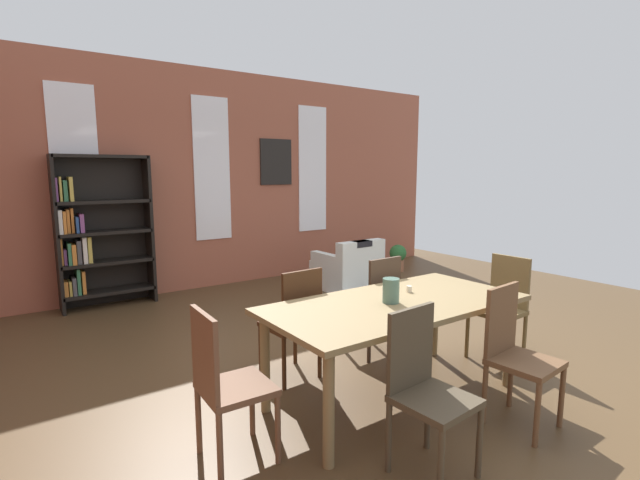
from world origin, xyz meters
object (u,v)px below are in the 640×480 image
at_px(dining_chair_head_left, 224,381).
at_px(dining_chair_head_right, 502,304).
at_px(dining_chair_far_left, 295,320).
at_px(vase_on_table, 391,291).
at_px(potted_plant_by_shelf, 303,289).
at_px(bookshelf_tall, 97,233).
at_px(dining_chair_near_right, 515,351).
at_px(dining_table, 395,312).
at_px(armchair_white, 348,270).
at_px(potted_plant_corner, 398,256).
at_px(dining_chair_far_right, 376,302).
at_px(dining_chair_near_left, 425,386).

height_order(dining_chair_head_left, dining_chair_head_right, same).
bearing_deg(dining_chair_far_left, dining_chair_head_left, -142.56).
xyz_separation_m(vase_on_table, dining_chair_head_right, (1.43, 0.00, -0.34)).
xyz_separation_m(vase_on_table, potted_plant_by_shelf, (0.73, 2.32, -0.59)).
bearing_deg(dining_chair_head_right, bookshelf_tall, 125.23).
bearing_deg(dining_chair_near_right, bookshelf_tall, 111.59).
bearing_deg(potted_plant_by_shelf, dining_chair_far_left, -125.07).
xyz_separation_m(dining_table, dining_chair_head_left, (-1.37, 0.00, -0.17)).
bearing_deg(dining_table, armchair_white, 57.40).
relative_size(dining_chair_head_right, potted_plant_by_shelf, 1.98).
bearing_deg(dining_chair_head_right, potted_plant_corner, 60.00).
distance_m(dining_chair_head_left, potted_plant_by_shelf, 3.11).
bearing_deg(potted_plant_corner, dining_chair_far_right, -137.81).
bearing_deg(dining_chair_head_left, dining_chair_far_left, 37.44).
bearing_deg(dining_chair_far_left, bookshelf_tall, 106.38).
xyz_separation_m(dining_chair_far_left, dining_chair_near_right, (0.89, -1.43, 0.00)).
bearing_deg(potted_plant_by_shelf, dining_chair_far_right, -98.11).
relative_size(dining_chair_head_left, potted_plant_corner, 2.04).
distance_m(dining_chair_head_left, dining_chair_near_left, 1.16).
bearing_deg(bookshelf_tall, dining_chair_far_left, -73.62).
bearing_deg(dining_chair_far_left, potted_plant_corner, 34.44).
bearing_deg(dining_chair_near_left, bookshelf_tall, 101.38).
height_order(dining_table, dining_chair_near_right, dining_chair_near_right).
bearing_deg(dining_chair_head_right, armchair_white, 81.54).
bearing_deg(vase_on_table, armchair_white, 56.67).
height_order(dining_table, potted_plant_by_shelf, dining_table).
relative_size(dining_table, potted_plant_corner, 4.31).
xyz_separation_m(bookshelf_tall, potted_plant_corner, (4.64, -0.67, -0.70)).
bearing_deg(dining_chair_far_right, dining_chair_head_right, -37.61).
height_order(dining_chair_near_right, bookshelf_tall, bookshelf_tall).
relative_size(dining_chair_near_left, dining_chair_far_left, 1.00).
height_order(dining_chair_far_left, potted_plant_by_shelf, dining_chair_far_left).
bearing_deg(dining_chair_near_left, dining_chair_near_right, -0.01).
xyz_separation_m(dining_chair_near_left, potted_plant_corner, (3.70, 3.96, -0.25)).
relative_size(dining_table, dining_chair_far_right, 2.11).
relative_size(vase_on_table, dining_chair_head_right, 0.19).
xyz_separation_m(dining_chair_far_right, bookshelf_tall, (-1.84, 3.20, 0.44)).
bearing_deg(dining_chair_near_left, armchair_white, 57.40).
bearing_deg(potted_plant_corner, potted_plant_by_shelf, -160.16).
distance_m(vase_on_table, bookshelf_tall, 4.14).
height_order(vase_on_table, dining_chair_far_right, dining_chair_far_right).
distance_m(dining_chair_head_left, dining_chair_head_right, 2.75).
distance_m(dining_chair_far_right, bookshelf_tall, 3.72).
height_order(dining_table, dining_chair_head_right, dining_chair_head_right).
xyz_separation_m(dining_chair_near_right, bookshelf_tall, (-1.83, 4.63, 0.44)).
xyz_separation_m(armchair_white, potted_plant_corner, (1.46, 0.45, -0.02)).
xyz_separation_m(dining_chair_head_right, dining_chair_near_right, (-0.93, -0.72, 0.00)).
height_order(vase_on_table, dining_chair_near_left, dining_chair_near_left).
bearing_deg(dining_chair_near_right, vase_on_table, 124.72).
bearing_deg(bookshelf_tall, vase_on_table, -71.14).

